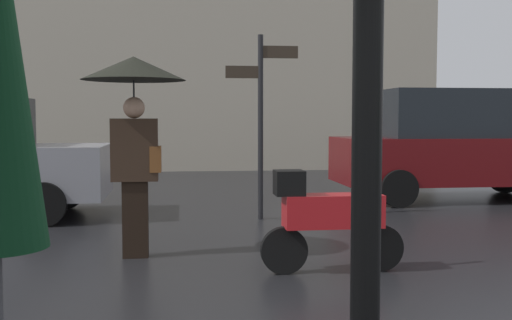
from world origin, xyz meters
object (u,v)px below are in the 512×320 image
(street_signpost, at_px, (261,108))
(parked_scooter, at_px, (328,216))
(parked_car_left, at_px, (454,145))
(pedestrian_with_umbrella, at_px, (134,98))

(street_signpost, bearing_deg, parked_scooter, -86.28)
(parked_scooter, bearing_deg, parked_car_left, 52.32)
(parked_car_left, bearing_deg, pedestrian_with_umbrella, 51.22)
(pedestrian_with_umbrella, bearing_deg, street_signpost, 94.35)
(pedestrian_with_umbrella, distance_m, street_signpost, 2.92)
(parked_scooter, height_order, street_signpost, street_signpost)
(pedestrian_with_umbrella, xyz_separation_m, parked_scooter, (1.91, -0.93, -1.17))
(parked_car_left, distance_m, street_signpost, 4.31)
(parked_scooter, bearing_deg, street_signpost, 91.57)
(pedestrian_with_umbrella, relative_size, parked_car_left, 0.49)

